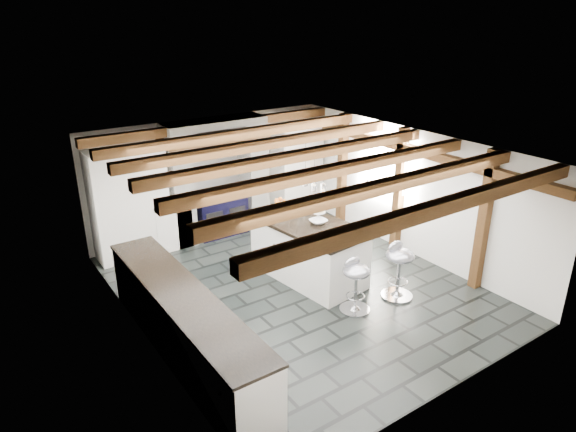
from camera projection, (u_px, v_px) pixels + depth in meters
ground at (297, 287)px, 8.35m from camera, size 6.00×6.00×0.00m
room_shell at (220, 208)px, 8.71m from camera, size 6.00×6.03×6.00m
range_cooker at (219, 211)px, 10.22m from camera, size 1.00×0.63×0.99m
kitchen_island at (308, 250)px, 8.50m from camera, size 1.27×2.09×1.31m
bar_stool_near at (399, 264)px, 7.88m from camera, size 0.49×0.49×0.91m
bar_stool_far at (356, 279)px, 7.53m from camera, size 0.46×0.46×0.85m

